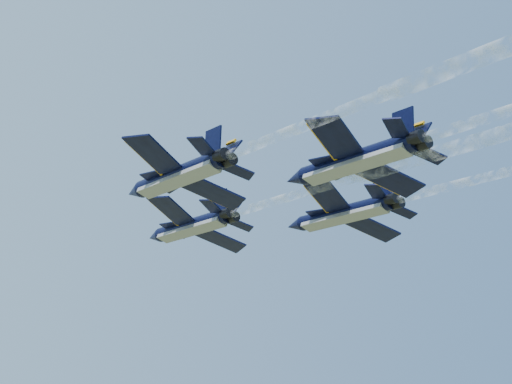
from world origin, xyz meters
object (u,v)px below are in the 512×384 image
jet_lead (191,227)px  jet_left (177,176)px  jet_slot (354,161)px  jet_right (342,214)px

jet_lead → jet_left: size_ratio=1.00×
jet_left → jet_slot: bearing=-53.6°
jet_left → jet_right: (23.32, 1.99, 0.00)m
jet_left → jet_slot: same height
jet_left → jet_lead: bearing=51.0°
jet_left → jet_right: bearing=-2.9°
jet_right → jet_lead: bearing=123.7°
jet_lead → jet_left: bearing=-129.0°
jet_left → jet_slot: size_ratio=1.00×
jet_right → jet_left: bearing=177.1°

